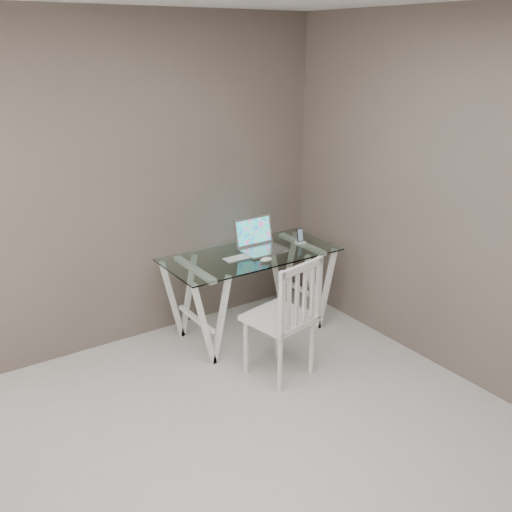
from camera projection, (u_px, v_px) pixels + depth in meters
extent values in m
plane|color=#B9B6B1|center=(266.00, 502.00, 3.23)|extent=(4.50, 4.50, 0.00)
cube|color=#60534C|center=(104.00, 190.00, 4.50)|extent=(4.00, 0.02, 2.70)
cube|color=#60534C|center=(512.00, 217.00, 3.80)|extent=(0.02, 4.50, 2.70)
cube|color=silver|center=(251.00, 254.00, 4.87)|extent=(1.50, 0.70, 0.01)
cube|color=white|center=(196.00, 310.00, 4.72)|extent=(0.24, 0.62, 0.72)
cube|color=white|center=(300.00, 281.00, 5.29)|extent=(0.24, 0.62, 0.72)
cube|color=silver|center=(279.00, 318.00, 4.33)|extent=(0.52, 0.52, 0.04)
cylinder|color=silver|center=(280.00, 364.00, 4.18)|extent=(0.04, 0.04, 0.46)
cylinder|color=silver|center=(312.00, 347.00, 4.41)|extent=(0.04, 0.04, 0.46)
cylinder|color=silver|center=(246.00, 347.00, 4.42)|extent=(0.04, 0.04, 0.46)
cylinder|color=silver|center=(278.00, 331.00, 4.65)|extent=(0.04, 0.04, 0.46)
cube|color=silver|center=(301.00, 296.00, 4.10)|extent=(0.44, 0.12, 0.50)
cube|color=silver|center=(264.00, 250.00, 4.93)|extent=(0.38, 0.26, 0.02)
cube|color=#19D899|center=(253.00, 231.00, 5.00)|extent=(0.38, 0.06, 0.25)
cube|color=silver|center=(239.00, 258.00, 4.77)|extent=(0.28, 0.12, 0.01)
ellipsoid|color=white|center=(266.00, 259.00, 4.69)|extent=(0.11, 0.06, 0.03)
cube|color=white|center=(301.00, 242.00, 5.12)|extent=(0.07, 0.07, 0.02)
cube|color=black|center=(300.00, 235.00, 5.11)|extent=(0.06, 0.03, 0.12)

